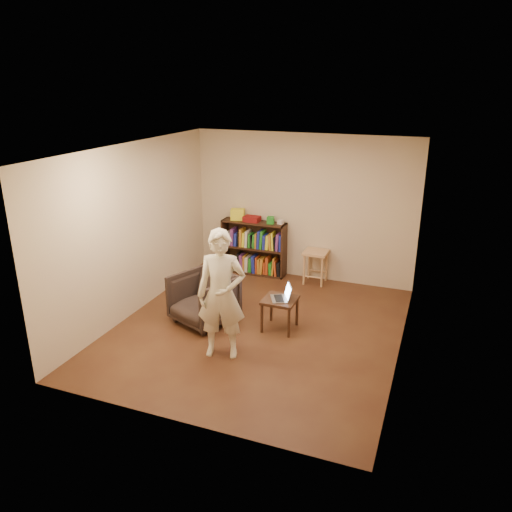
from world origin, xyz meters
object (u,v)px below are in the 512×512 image
at_px(bookshelf, 254,250).
at_px(stool, 316,257).
at_px(laptop, 283,296).
at_px(person, 221,295).
at_px(armchair, 204,299).
at_px(side_table, 280,304).

height_order(bookshelf, stool, bookshelf).
distance_m(laptop, person, 1.13).
xyz_separation_m(stool, armchair, (-1.16, -2.09, -0.10)).
bearing_deg(stool, side_table, -91.00).
distance_m(stool, side_table, 1.90).
relative_size(laptop, person, 0.23).
height_order(laptop, person, person).
bearing_deg(side_table, laptop, 0.49).
height_order(bookshelf, armchair, bookshelf).
bearing_deg(person, stool, 65.06).
bearing_deg(laptop, armchair, -107.23).
height_order(stool, person, person).
relative_size(bookshelf, stool, 2.02).
height_order(bookshelf, person, person).
relative_size(bookshelf, armchair, 1.45).
distance_m(stool, armchair, 2.40).
bearing_deg(person, armchair, 116.14).
relative_size(stool, laptop, 1.50).
bearing_deg(person, bookshelf, 88.43).
bearing_deg(armchair, laptop, 31.67).
bearing_deg(laptop, person, -55.44).
distance_m(stool, person, 2.92).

